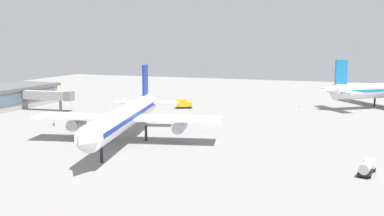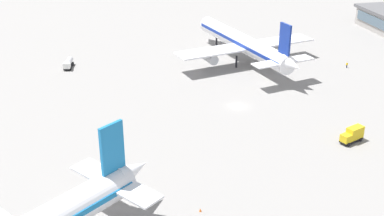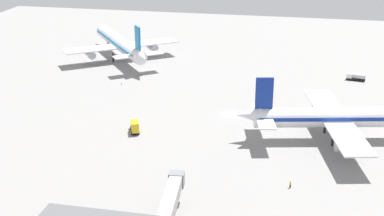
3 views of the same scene
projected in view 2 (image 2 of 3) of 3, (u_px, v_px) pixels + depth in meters
name	position (u px, v px, depth m)	size (l,w,h in m)	color
ground	(238.00, 106.00, 122.28)	(288.00, 288.00, 0.00)	gray
airplane_at_gate	(243.00, 43.00, 149.26)	(55.24, 44.96, 16.96)	white
catering_truck	(353.00, 135.00, 104.83)	(3.80, 5.91, 3.30)	black
fuel_truck	(68.00, 63.00, 146.89)	(6.55, 3.17, 2.50)	black
ground_crew_worker	(347.00, 65.00, 147.09)	(0.49, 0.55, 1.67)	#1E2338
safety_cone_near_gate	(200.00, 210.00, 83.10)	(0.44, 0.44, 0.60)	#EA590C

